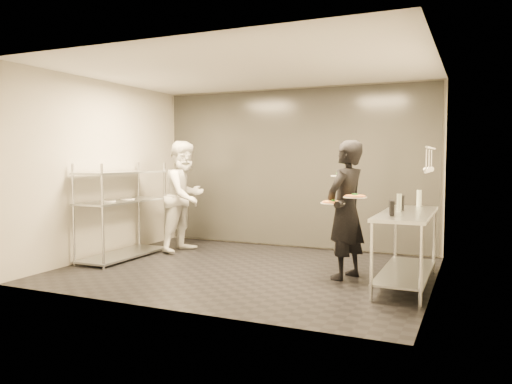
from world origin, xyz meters
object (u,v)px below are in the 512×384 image
at_px(pass_rack, 122,209).
at_px(salad_plate, 341,175).
at_px(pos_monitor, 392,208).
at_px(bottle_clear, 419,198).
at_px(pizza_plate_far, 355,196).
at_px(waiter, 346,210).
at_px(bottle_dark, 402,203).
at_px(chef, 185,196).
at_px(prep_counter, 406,236).
at_px(bottle_green, 399,202).
at_px(pizza_plate_near, 333,202).

xyz_separation_m(pass_rack, salad_plate, (3.42, 0.34, 0.59)).
xyz_separation_m(pos_monitor, bottle_clear, (0.18, 1.22, 0.03)).
distance_m(pass_rack, pizza_plate_far, 3.73).
bearing_deg(waiter, pizza_plate_far, 59.85).
bearing_deg(bottle_dark, salad_plate, 168.34).
height_order(chef, bottle_dark, chef).
xyz_separation_m(prep_counter, chef, (-3.73, 0.88, 0.30)).
relative_size(prep_counter, bottle_clear, 8.03).
xyz_separation_m(waiter, chef, (-2.95, 0.80, 0.03)).
xyz_separation_m(pizza_plate_far, bottle_green, (0.52, 0.16, -0.07)).
relative_size(pizza_plate_near, pizza_plate_far, 1.05).
relative_size(pizza_plate_far, bottle_clear, 1.32).
distance_m(pass_rack, prep_counter, 4.33).
bearing_deg(prep_counter, pizza_plate_far, -170.39).
height_order(prep_counter, bottle_green, bottle_green).
distance_m(pass_rack, bottle_clear, 4.47).
bearing_deg(pizza_plate_far, bottle_dark, 26.58).
relative_size(waiter, salad_plate, 6.26).
distance_m(waiter, pizza_plate_near, 0.25).
xyz_separation_m(salad_plate, bottle_green, (0.80, -0.28, -0.32)).
bearing_deg(pizza_plate_near, bottle_dark, 17.83).
height_order(chef, pos_monitor, chef).
height_order(salad_plate, bottle_clear, salad_plate).
distance_m(bottle_clear, bottle_dark, 0.65).
distance_m(pizza_plate_far, salad_plate, 0.58).
bearing_deg(waiter, bottle_clear, 149.87).
distance_m(pass_rack, pizza_plate_near, 3.44).
height_order(waiter, bottle_dark, waiter).
relative_size(pass_rack, waiter, 0.88).
height_order(bottle_clear, bottle_dark, bottle_clear).
bearing_deg(bottle_green, salad_plate, 160.96).
bearing_deg(bottle_clear, salad_plate, -154.23).
height_order(pos_monitor, bottle_clear, bottle_clear).
distance_m(prep_counter, bottle_clear, 0.90).
distance_m(pass_rack, bottle_green, 4.24).
height_order(salad_plate, pos_monitor, salad_plate).
bearing_deg(salad_plate, bottle_dark, -11.66).
relative_size(pass_rack, pizza_plate_far, 5.38).
relative_size(pass_rack, bottle_green, 7.31).
relative_size(prep_counter, pizza_plate_far, 6.06).
height_order(pizza_plate_far, bottle_dark, pizza_plate_far).
distance_m(pass_rack, waiter, 3.55).
bearing_deg(pos_monitor, pizza_plate_far, 135.82).
relative_size(pass_rack, chef, 0.86).
bearing_deg(bottle_clear, bottle_green, -102.18).
relative_size(chef, bottle_clear, 8.29).
height_order(waiter, pizza_plate_near, waiter).
distance_m(waiter, pos_monitor, 0.84).
xyz_separation_m(pass_rack, chef, (0.60, 0.89, 0.16)).
relative_size(bottle_green, bottle_clear, 0.98).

